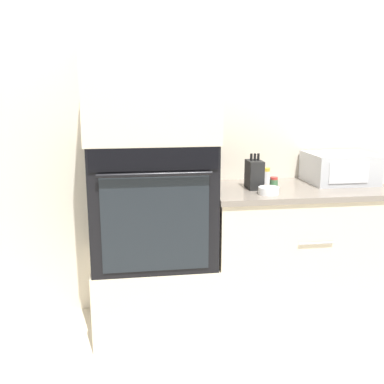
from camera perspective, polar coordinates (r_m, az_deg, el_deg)
The scene contains 12 objects.
ground_plane at distance 2.93m, azimuth 3.60°, elevation -18.78°, with size 12.00×12.00×0.00m, color beige.
wall_back at distance 3.13m, azimuth 1.54°, elevation 7.59°, with size 8.00×0.05×2.50m.
oven_cabinet_base at distance 3.04m, azimuth -4.84°, elevation -12.54°, with size 0.77×0.60×0.47m.
wall_oven at distance 2.82m, azimuth -5.06°, elevation -1.24°, with size 0.75×0.64×0.75m.
oven_cabinet_upper at distance 2.74m, azimuth -5.38°, elevation 14.09°, with size 0.77×0.60×0.74m.
counter_unit at distance 3.15m, azimuth 13.06°, elevation -7.50°, with size 1.18×0.63×0.92m.
microwave at distance 3.22m, azimuth 18.22°, elevation 2.94°, with size 0.43×0.38×0.20m.
knife_block at distance 2.90m, azimuth 7.92°, elevation 2.24°, with size 0.09×0.15×0.23m.
bowl at distance 2.77m, azimuth 9.71°, elevation 0.19°, with size 0.13×0.13×0.04m.
condiment_jar_near at distance 3.11m, azimuth 2.70°, elevation 1.94°, with size 0.04×0.04×0.07m.
condiment_jar_mid at distance 2.94m, azimuth 10.35°, elevation 1.17°, with size 0.05×0.05×0.07m.
condiment_jar_far at distance 3.09m, azimuth 9.36°, elevation 2.07°, with size 0.06×0.06×0.11m.
Camera 1 is at (-0.53, -2.44, 1.54)m, focal length 42.00 mm.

